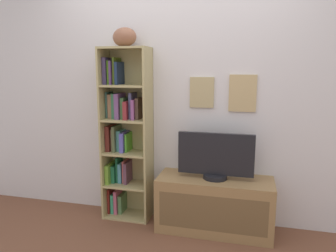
{
  "coord_description": "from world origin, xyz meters",
  "views": [
    {
      "loc": [
        0.68,
        -1.95,
        1.53
      ],
      "look_at": [
        -0.03,
        0.85,
        1.0
      ],
      "focal_mm": 34.07,
      "sensor_mm": 36.0,
      "label": 1
    }
  ],
  "objects_px": {
    "football": "(124,37)",
    "television": "(216,157)",
    "tv_stand": "(214,204)",
    "bookshelf": "(124,134)"
  },
  "relations": [
    {
      "from": "football",
      "to": "television",
      "type": "bearing_deg",
      "value": -4.44
    },
    {
      "from": "tv_stand",
      "to": "football",
      "type": "bearing_deg",
      "value": 175.49
    },
    {
      "from": "bookshelf",
      "to": "television",
      "type": "relative_size",
      "value": 2.48
    },
    {
      "from": "football",
      "to": "tv_stand",
      "type": "distance_m",
      "value": 1.79
    },
    {
      "from": "bookshelf",
      "to": "television",
      "type": "height_order",
      "value": "bookshelf"
    },
    {
      "from": "television",
      "to": "football",
      "type": "bearing_deg",
      "value": 175.56
    },
    {
      "from": "tv_stand",
      "to": "television",
      "type": "xyz_separation_m",
      "value": [
        0.0,
        0.0,
        0.47
      ]
    },
    {
      "from": "television",
      "to": "bookshelf",
      "type": "bearing_deg",
      "value": 173.82
    },
    {
      "from": "bookshelf",
      "to": "tv_stand",
      "type": "bearing_deg",
      "value": -6.25
    },
    {
      "from": "football",
      "to": "television",
      "type": "height_order",
      "value": "football"
    }
  ]
}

